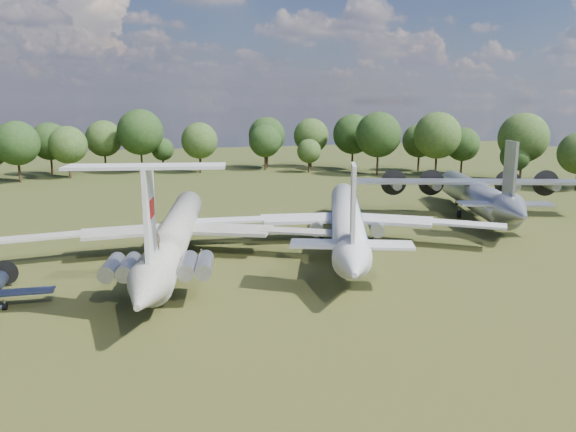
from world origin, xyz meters
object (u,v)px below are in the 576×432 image
object	(u,v)px
tu104_jet	(346,225)
an12_transport	(475,199)
il62_airliner	(175,239)
person_on_il62	(157,239)

from	to	relation	value
tu104_jet	an12_transport	size ratio (longest dim) A/B	1.22
tu104_jet	an12_transport	distance (m)	26.62
il62_airliner	an12_transport	distance (m)	46.02
tu104_jet	person_on_il62	bearing A→B (deg)	-127.26
il62_airliner	person_on_il62	distance (m)	13.71
an12_transport	person_on_il62	xyz separation A→B (m)	(-47.70, -23.41, 3.04)
il62_airliner	tu104_jet	world-z (taller)	tu104_jet
il62_airliner	person_on_il62	size ratio (longest dim) A/B	26.82
il62_airliner	an12_transport	bearing A→B (deg)	25.55
tu104_jet	an12_transport	bearing A→B (deg)	43.29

